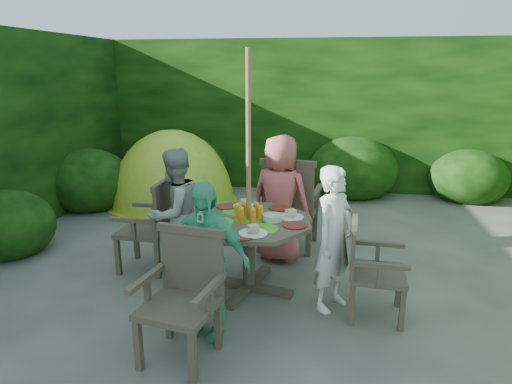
% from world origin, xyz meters
% --- Properties ---
extents(ground, '(60.00, 60.00, 0.00)m').
position_xyz_m(ground, '(0.00, 0.00, 0.00)').
color(ground, '#4D4A45').
rests_on(ground, ground).
extents(hedge_enclosure, '(9.00, 9.00, 2.50)m').
position_xyz_m(hedge_enclosure, '(0.00, 1.33, 1.25)').
color(hedge_enclosure, black).
rests_on(hedge_enclosure, ground).
extents(patio_table, '(1.46, 1.46, 0.84)m').
position_xyz_m(patio_table, '(-0.48, -0.25, 0.59)').
color(patio_table, '#3E3328').
rests_on(patio_table, ground).
extents(parasol_pole, '(0.05, 0.05, 2.20)m').
position_xyz_m(parasol_pole, '(-0.48, -0.25, 1.10)').
color(parasol_pole, brown).
rests_on(parasol_pole, ground).
extents(garden_chair_right, '(0.48, 0.53, 0.84)m').
position_xyz_m(garden_chair_right, '(0.59, -0.54, 0.45)').
color(garden_chair_right, '#3E3328').
rests_on(garden_chair_right, ground).
extents(garden_chair_left, '(0.51, 0.57, 0.92)m').
position_xyz_m(garden_chair_left, '(-1.54, 0.04, 0.49)').
color(garden_chair_left, '#3E3328').
rests_on(garden_chair_left, ground).
extents(garden_chair_back, '(0.68, 0.62, 1.04)m').
position_xyz_m(garden_chair_back, '(-0.20, 0.80, 0.56)').
color(garden_chair_back, '#3E3328').
rests_on(garden_chair_back, ground).
extents(garden_chair_front, '(0.61, 0.56, 0.90)m').
position_xyz_m(garden_chair_front, '(-0.76, -1.31, 0.48)').
color(garden_chair_front, '#3E3328').
rests_on(garden_chair_front, ground).
extents(child_right, '(0.51, 0.55, 1.26)m').
position_xyz_m(child_right, '(0.29, -0.45, 0.63)').
color(child_right, white).
rests_on(child_right, ground).
extents(child_left, '(0.73, 0.79, 1.30)m').
position_xyz_m(child_left, '(-1.26, -0.05, 0.65)').
color(child_left, '#9A9A95').
rests_on(child_left, ground).
extents(child_back, '(0.77, 0.62, 1.37)m').
position_xyz_m(child_back, '(-0.28, 0.53, 0.68)').
color(child_back, '#D9595D').
rests_on(child_back, ground).
extents(child_front, '(0.77, 0.41, 1.24)m').
position_xyz_m(child_front, '(-0.68, -1.02, 0.62)').
color(child_front, '#53C294').
rests_on(child_front, ground).
extents(dome_tent, '(2.00, 2.00, 2.28)m').
position_xyz_m(dome_tent, '(-2.16, 2.37, 0.00)').
color(dome_tent, '#A1C125').
rests_on(dome_tent, ground).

